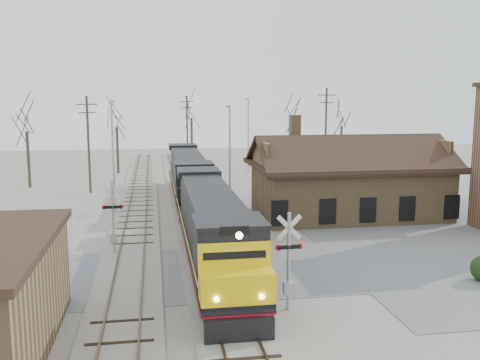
# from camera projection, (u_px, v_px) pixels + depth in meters

# --- Properties ---
(ground) EXTENTS (140.00, 140.00, 0.00)m
(ground) POSITION_uv_depth(u_px,v_px,m) (214.00, 272.00, 28.72)
(ground) COLOR #9B968C
(ground) RESTS_ON ground
(road) EXTENTS (60.00, 9.00, 0.03)m
(road) POSITION_uv_depth(u_px,v_px,m) (214.00, 272.00, 28.72)
(road) COLOR slate
(road) RESTS_ON ground
(parking_lot) EXTENTS (22.00, 26.00, 0.03)m
(parking_lot) POSITION_uv_depth(u_px,v_px,m) (476.00, 238.00, 35.47)
(parking_lot) COLOR slate
(parking_lot) RESTS_ON ground
(track_main) EXTENTS (3.40, 90.00, 0.24)m
(track_main) POSITION_uv_depth(u_px,v_px,m) (193.00, 212.00, 43.34)
(track_main) COLOR #9B968C
(track_main) RESTS_ON ground
(track_siding) EXTENTS (3.40, 90.00, 0.24)m
(track_siding) POSITION_uv_depth(u_px,v_px,m) (137.00, 214.00, 42.62)
(track_siding) COLOR #9B968C
(track_siding) RESTS_ON ground
(depot) EXTENTS (15.20, 9.31, 7.90)m
(depot) POSITION_uv_depth(u_px,v_px,m) (348.00, 186.00, 41.96)
(depot) COLOR olive
(depot) RESTS_ON ground
(locomotive_lead) EXTENTS (2.91, 19.50, 4.33)m
(locomotive_lead) POSITION_uv_depth(u_px,v_px,m) (213.00, 228.00, 28.87)
(locomotive_lead) COLOR black
(locomotive_lead) RESTS_ON ground
(locomotive_trailing) EXTENTS (2.91, 19.50, 4.09)m
(locomotive_trailing) POSITION_uv_depth(u_px,v_px,m) (188.00, 176.00, 48.15)
(locomotive_trailing) COLOR black
(locomotive_trailing) RESTS_ON ground
(crossbuck_near) EXTENTS (1.25, 0.33, 4.37)m
(crossbuck_near) POSITION_uv_depth(u_px,v_px,m) (289.00, 265.00, 23.37)
(crossbuck_near) COLOR #A5A8AD
(crossbuck_near) RESTS_ON ground
(crossbuck_far) EXTENTS (1.26, 0.33, 4.42)m
(crossbuck_far) POSITION_uv_depth(u_px,v_px,m) (113.00, 221.00, 31.65)
(crossbuck_far) COLOR #A5A8AD
(crossbuck_far) RESTS_ON ground
(streetlight_a) EXTENTS (0.25, 2.04, 9.09)m
(streetlight_a) POSITION_uv_depth(u_px,v_px,m) (113.00, 150.00, 42.73)
(streetlight_a) COLOR #A5A8AD
(streetlight_a) RESTS_ON ground
(streetlight_b) EXTENTS (0.25, 2.04, 8.60)m
(streetlight_b) POSITION_uv_depth(u_px,v_px,m) (230.00, 147.00, 47.96)
(streetlight_b) COLOR #A5A8AD
(streetlight_b) RESTS_ON ground
(streetlight_c) EXTENTS (0.25, 2.04, 9.17)m
(streetlight_c) POSITION_uv_depth(u_px,v_px,m) (248.00, 131.00, 65.42)
(streetlight_c) COLOR #A5A8AD
(streetlight_c) RESTS_ON ground
(utility_pole_a) EXTENTS (2.00, 0.24, 9.40)m
(utility_pole_a) POSITION_uv_depth(u_px,v_px,m) (88.00, 143.00, 51.62)
(utility_pole_a) COLOR #382D23
(utility_pole_a) RESTS_ON ground
(utility_pole_b) EXTENTS (2.00, 0.24, 9.46)m
(utility_pole_b) POSITION_uv_depth(u_px,v_px,m) (187.00, 128.00, 74.13)
(utility_pole_b) COLOR #382D23
(utility_pole_b) RESTS_ON ground
(utility_pole_c) EXTENTS (2.00, 0.24, 10.29)m
(utility_pole_c) POSITION_uv_depth(u_px,v_px,m) (326.00, 133.00, 58.61)
(utility_pole_c) COLOR #382D23
(utility_pole_c) RESTS_ON ground
(tree_a) EXTENTS (3.88, 3.88, 9.51)m
(tree_a) POSITION_uv_depth(u_px,v_px,m) (26.00, 122.00, 54.45)
(tree_a) COLOR #382D23
(tree_a) RESTS_ON ground
(tree_b) EXTENTS (3.78, 3.78, 9.26)m
(tree_b) POSITION_uv_depth(u_px,v_px,m) (116.00, 119.00, 64.76)
(tree_b) COLOR #382D23
(tree_b) RESTS_ON ground
(tree_c) EXTENTS (4.24, 4.24, 10.39)m
(tree_c) POSITION_uv_depth(u_px,v_px,m) (191.00, 110.00, 75.48)
(tree_c) COLOR #382D23
(tree_c) RESTS_ON ground
(tree_d) EXTENTS (4.10, 4.10, 10.06)m
(tree_d) POSITION_uv_depth(u_px,v_px,m) (292.00, 113.00, 69.64)
(tree_d) COLOR #382D23
(tree_d) RESTS_ON ground
(tree_e) EXTENTS (3.76, 3.76, 9.20)m
(tree_e) POSITION_uv_depth(u_px,v_px,m) (342.00, 119.00, 68.10)
(tree_e) COLOR #382D23
(tree_e) RESTS_ON ground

